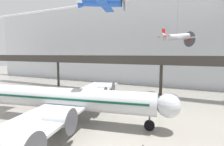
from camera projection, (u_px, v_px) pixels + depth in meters
hangar_back_wall at (169, 42)px, 50.06m from camera, size 140.00×3.00×25.99m
mezzanine_walkway at (161, 63)px, 38.57m from camera, size 110.00×3.20×9.16m
airliner_silver_main at (64, 99)px, 24.47m from camera, size 31.21×35.82×9.02m
suspended_plane_silver_racer at (177, 37)px, 38.09m from camera, size 8.26×8.23×10.50m
suspended_plane_blue_trainer at (102, 3)px, 25.34m from camera, size 7.32×8.77×6.09m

